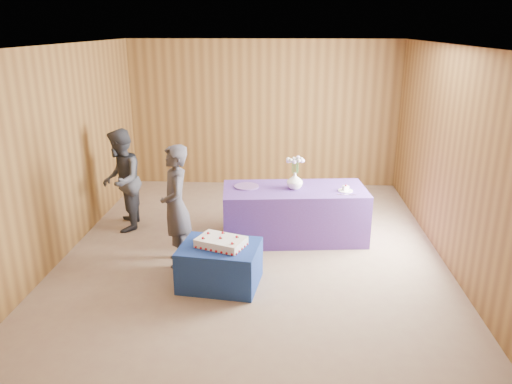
# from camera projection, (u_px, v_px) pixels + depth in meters

# --- Properties ---
(ground) EXTENTS (6.00, 6.00, 0.00)m
(ground) POSITION_uv_depth(u_px,v_px,m) (254.00, 248.00, 6.88)
(ground) COLOR gray
(ground) RESTS_ON ground
(room_shell) EXTENTS (5.04, 6.04, 2.72)m
(room_shell) POSITION_uv_depth(u_px,v_px,m) (253.00, 119.00, 6.30)
(room_shell) COLOR brown
(room_shell) RESTS_ON ground
(cake_table) EXTENTS (0.98, 0.81, 0.50)m
(cake_table) POSITION_uv_depth(u_px,v_px,m) (220.00, 265.00, 5.85)
(cake_table) COLOR navy
(cake_table) RESTS_ON ground
(serving_table) EXTENTS (2.08, 1.10, 0.75)m
(serving_table) POSITION_uv_depth(u_px,v_px,m) (294.00, 213.00, 7.11)
(serving_table) COLOR #523696
(serving_table) RESTS_ON ground
(sheet_cake) EXTENTS (0.65, 0.55, 0.13)m
(sheet_cake) POSITION_uv_depth(u_px,v_px,m) (221.00, 242.00, 5.75)
(sheet_cake) COLOR white
(sheet_cake) RESTS_ON cake_table
(vase) EXTENTS (0.30, 0.30, 0.23)m
(vase) POSITION_uv_depth(u_px,v_px,m) (295.00, 181.00, 6.94)
(vase) COLOR white
(vase) RESTS_ON serving_table
(flower_spray) EXTENTS (0.26, 0.26, 0.20)m
(flower_spray) POSITION_uv_depth(u_px,v_px,m) (295.00, 161.00, 6.85)
(flower_spray) COLOR #29672D
(flower_spray) RESTS_ON vase
(platter) EXTENTS (0.42, 0.42, 0.02)m
(platter) POSITION_uv_depth(u_px,v_px,m) (247.00, 186.00, 7.05)
(platter) COLOR #7550A1
(platter) RESTS_ON serving_table
(plate) EXTENTS (0.27, 0.27, 0.01)m
(plate) POSITION_uv_depth(u_px,v_px,m) (345.00, 191.00, 6.88)
(plate) COLOR white
(plate) RESTS_ON serving_table
(cake_slice) EXTENTS (0.10, 0.09, 0.09)m
(cake_slice) POSITION_uv_depth(u_px,v_px,m) (346.00, 188.00, 6.87)
(cake_slice) COLOR white
(cake_slice) RESTS_ON plate
(knife) EXTENTS (0.26, 0.04, 0.00)m
(knife) POSITION_uv_depth(u_px,v_px,m) (347.00, 195.00, 6.73)
(knife) COLOR silver
(knife) RESTS_ON serving_table
(guest_left) EXTENTS (0.52, 0.65, 1.56)m
(guest_left) POSITION_uv_depth(u_px,v_px,m) (176.00, 206.00, 6.22)
(guest_left) COLOR #3A3A44
(guest_left) RESTS_ON ground
(guest_right) EXTENTS (0.70, 0.83, 1.52)m
(guest_right) POSITION_uv_depth(u_px,v_px,m) (121.00, 180.00, 7.33)
(guest_right) COLOR #35363F
(guest_right) RESTS_ON ground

